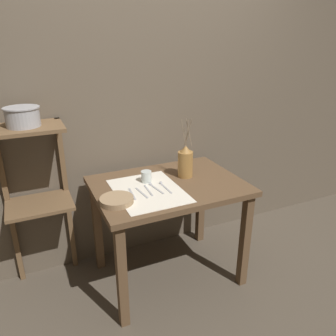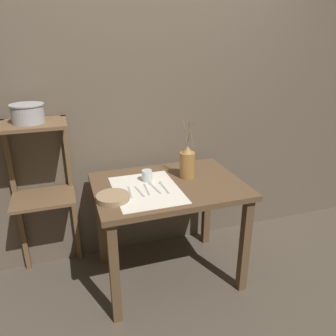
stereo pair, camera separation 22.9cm
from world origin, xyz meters
The scene contains 14 objects.
ground_plane centered at (0.00, 0.00, 0.00)m, with size 12.00×12.00×0.00m, color brown.
stone_wall_back centered at (0.00, 0.50, 1.20)m, with size 7.00×0.06×2.40m.
wooden_table centered at (0.00, 0.00, 0.68)m, with size 1.06×0.77×0.80m.
wooden_shelf_unit centered at (-0.86, 0.32, 0.85)m, with size 0.44×0.34×1.24m.
linen_cloth centered at (-0.17, -0.05, 0.80)m, with size 0.44×0.57×0.00m.
pitcher_with_flowers centered at (0.17, 0.07, 0.91)m, with size 0.11×0.11×0.44m.
wooden_bowl centered at (-0.42, -0.13, 0.82)m, with size 0.21×0.21×0.04m.
glass_tumbler_near centered at (-0.13, 0.09, 0.84)m, with size 0.08×0.08×0.08m.
fork_outer centered at (-0.29, -0.06, 0.80)m, with size 0.03×0.18×0.00m.
fork_inner centered at (-0.23, -0.07, 0.80)m, with size 0.03×0.18×0.00m.
knife_center centered at (-0.17, -0.06, 0.80)m, with size 0.02×0.18×0.00m.
spoon_outer centered at (-0.12, 0.00, 0.80)m, with size 0.04×0.19×0.02m.
spoon_inner centered at (-0.05, -0.02, 0.80)m, with size 0.02×0.19×0.02m.
metal_pot_large centered at (-0.88, 0.28, 1.31)m, with size 0.22×0.22×0.12m.
Camera 1 is at (-0.89, -1.94, 1.77)m, focal length 35.00 mm.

